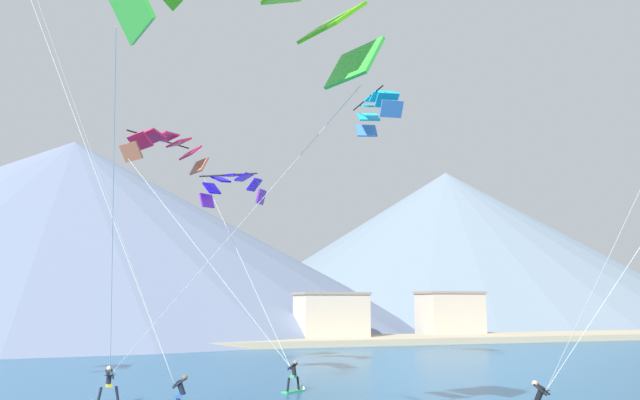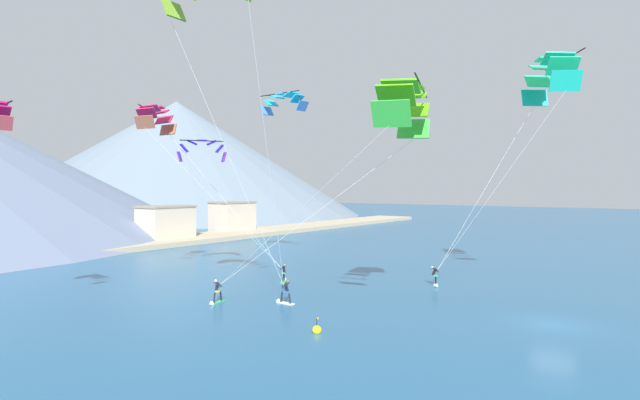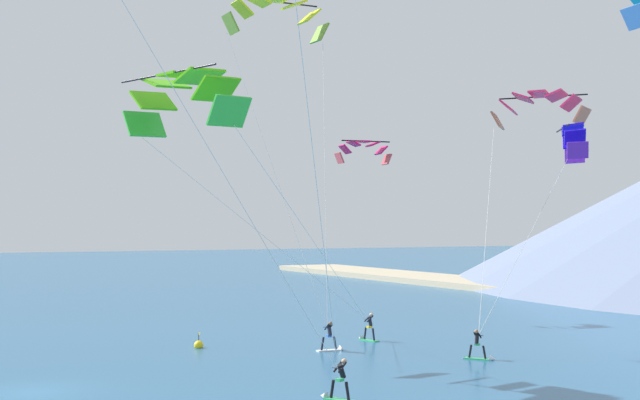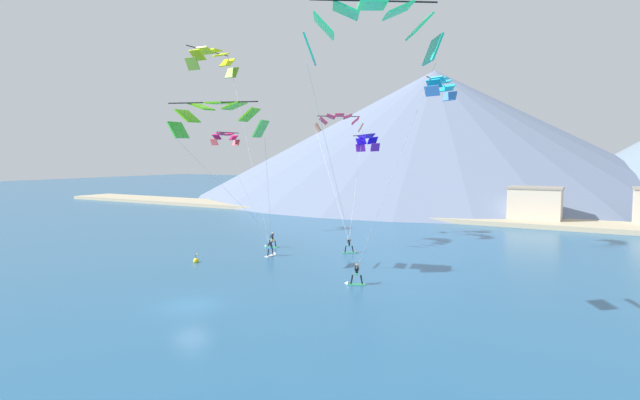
# 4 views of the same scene
# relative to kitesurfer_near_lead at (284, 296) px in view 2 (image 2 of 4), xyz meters

# --- Properties ---
(ground_plane) EXTENTS (400.00, 400.00, 0.00)m
(ground_plane) POSITION_rel_kitesurfer_near_lead_xyz_m (5.30, -17.50, -0.55)
(ground_plane) COLOR #23567F
(kitesurfer_near_lead) EXTENTS (0.64, 1.75, 1.79)m
(kitesurfer_near_lead) POSITION_rel_kitesurfer_near_lead_xyz_m (0.00, 0.00, 0.00)
(kitesurfer_near_lead) COLOR white
(kitesurfer_near_lead) RESTS_ON ground
(kitesurfer_near_trail) EXTENTS (1.78, 0.72, 1.82)m
(kitesurfer_near_trail) POSITION_rel_kitesurfer_near_lead_xyz_m (-3.00, 4.08, 0.01)
(kitesurfer_near_trail) COLOR #33B266
(kitesurfer_near_trail) RESTS_ON ground
(kitesurfer_mid_center) EXTENTS (1.67, 1.30, 1.71)m
(kitesurfer_mid_center) POSITION_rel_kitesurfer_near_lead_xyz_m (6.64, 5.57, -0.07)
(kitesurfer_mid_center) COLOR #33B266
(kitesurfer_mid_center) RESTS_ON ground
(kitesurfer_far_left) EXTENTS (1.75, 1.08, 1.79)m
(kitesurfer_far_left) POSITION_rel_kitesurfer_near_lead_xyz_m (12.81, -6.53, 0.00)
(kitesurfer_far_left) COLOR #33B266
(kitesurfer_far_left) RESTS_ON ground
(parafoil_kite_near_trail) EXTENTS (8.96, 15.62, 13.88)m
(parafoil_kite_near_trail) POSITION_rel_kitesurfer_near_lead_xyz_m (1.02, -9.31, 13.50)
(parafoil_kite_near_trail) COLOR green
(parafoil_kite_mid_center) EXTENTS (9.34, 12.34, 14.80)m
(parafoil_kite_mid_center) POSITION_rel_kitesurfer_near_lead_xyz_m (0.11, 15.35, 14.53)
(parafoil_kite_mid_center) COLOR #A8583D
(parafoil_kite_far_left) EXTENTS (8.80, 11.13, 18.27)m
(parafoil_kite_far_left) POSITION_rel_kitesurfer_near_lead_xyz_m (17.74, -14.68, 17.73)
(parafoil_kite_far_left) COLOR #14B497
(parafoil_kite_distant_high_outer) EXTENTS (4.38, 3.93, 2.26)m
(parafoil_kite_distant_high_outer) POSITION_rel_kitesurfer_near_lead_xyz_m (4.51, 14.21, 11.95)
(parafoil_kite_distant_high_outer) COLOR #6822BA
(parafoil_kite_distant_mid_solo) EXTENTS (2.02, 6.30, 2.25)m
(parafoil_kite_distant_mid_solo) POSITION_rel_kitesurfer_near_lead_xyz_m (14.34, 12.06, 17.75)
(parafoil_kite_distant_mid_solo) COLOR #4078C6
(race_marker_buoy) EXTENTS (0.56, 0.56, 1.02)m
(race_marker_buoy) POSITION_rel_kitesurfer_near_lead_xyz_m (-4.65, -6.45, -0.40)
(race_marker_buoy) COLOR yellow
(race_marker_buoy) RESTS_ON ground
(shoreline_strip) EXTENTS (180.00, 10.00, 0.70)m
(shoreline_strip) POSITION_rel_kitesurfer_near_lead_xyz_m (5.30, 39.96, -0.20)
(shoreline_strip) COLOR tan
(shoreline_strip) RESTS_ON ground
(shore_building_promenade_mid) EXTENTS (7.74, 5.45, 5.97)m
(shore_building_promenade_mid) POSITION_rel_kitesurfer_near_lead_xyz_m (38.23, 44.77, 2.44)
(shore_building_promenade_mid) COLOR beige
(shore_building_promenade_mid) RESTS_ON ground
(shore_building_quay_east) EXTENTS (8.02, 5.59, 5.76)m
(shore_building_quay_east) POSITION_rel_kitesurfer_near_lead_xyz_m (21.18, 42.17, 2.34)
(shore_building_quay_east) COLOR beige
(shore_building_quay_east) RESTS_ON ground
(mountain_peak_central_summit) EXTENTS (113.67, 113.67, 35.46)m
(mountain_peak_central_summit) POSITION_rel_kitesurfer_near_lead_xyz_m (71.86, 103.92, 17.18)
(mountain_peak_central_summit) COLOR slate
(mountain_peak_central_summit) RESTS_ON ground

